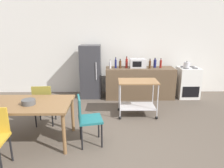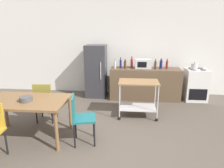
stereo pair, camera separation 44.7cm
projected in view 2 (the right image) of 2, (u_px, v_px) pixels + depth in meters
The scene contains 19 objects.
ground_plane at pixel (102, 145), 3.55m from camera, with size 12.00×12.00×0.00m, color brown.
back_wall at pixel (116, 47), 6.24m from camera, with size 8.40×0.12×2.90m, color silver.
kitchen_counter at pixel (145, 84), 5.85m from camera, with size 2.00×0.64×0.90m, color brown.
dining_table at pixel (26, 104), 3.65m from camera, with size 1.50×0.90×0.75m.
chair_olive at pixel (45, 99), 4.32m from camera, with size 0.43×0.43×0.89m.
chair_teal at pixel (80, 116), 3.50m from camera, with size 0.48×0.48×0.89m.
stove_oven at pixel (195, 85), 5.74m from camera, with size 0.60×0.61×0.92m.
refrigerator at pixel (96, 71), 5.98m from camera, with size 0.60×0.63×1.55m.
kitchen_cart at pixel (138, 93), 4.59m from camera, with size 0.91×0.57×0.85m.
bottle_hot_sauce at pixel (115, 65), 5.72m from camera, with size 0.06×0.06×0.25m.
bottle_wine at pixel (121, 64), 5.74m from camera, with size 0.06×0.06×0.31m.
bottle_sparkling_water at pixel (125, 64), 5.72m from camera, with size 0.07×0.07×0.27m.
bottle_soy_sauce at pixel (132, 63), 5.73m from camera, with size 0.07×0.07×0.33m.
microwave at pixel (143, 64), 5.76m from camera, with size 0.46×0.35×0.26m.
bottle_olive_oil at pixel (155, 65), 5.60m from camera, with size 0.06×0.06×0.28m.
bottle_soda at pixel (161, 64), 5.71m from camera, with size 0.08×0.08×0.28m.
bottle_vinegar at pixel (167, 65), 5.66m from camera, with size 0.06×0.06×0.28m.
fruit_bowl at pixel (26, 99), 3.54m from camera, with size 0.23×0.23×0.09m, color #4C4C4C.
kettle at pixel (194, 66), 5.51m from camera, with size 0.24×0.17×0.19m.
Camera 2 is at (0.46, -3.10, 1.99)m, focal length 31.93 mm.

